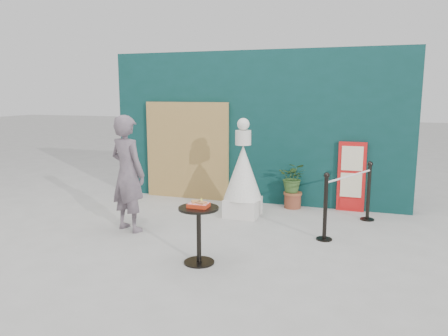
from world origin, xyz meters
The scene contains 10 objects.
ground centered at (0.00, 0.00, 0.00)m, with size 60.00×60.00×0.00m, color #ADAAA5.
back_wall centered at (0.00, 3.15, 1.50)m, with size 6.00×0.30×3.00m, color #0A312D.
bamboo_fence centered at (-1.40, 2.94, 1.00)m, with size 1.80×0.08×2.00m, color tan.
woman centered at (-1.42, 0.62, 0.93)m, with size 0.68×0.44×1.85m, color slate.
menu_board centered at (1.90, 2.95, 0.65)m, with size 0.50×0.07×1.30m.
statue centered at (0.09, 1.99, 0.72)m, with size 0.69×0.69×1.76m.
cafe_table centered at (0.17, -0.31, 0.50)m, with size 0.52×0.52×0.75m.
food_basket centered at (0.17, -0.31, 0.79)m, with size 0.26×0.19×0.11m.
planter centered at (0.84, 2.83, 0.51)m, with size 0.52×0.45×0.89m.
stanchion_barrier centered at (1.92, 1.79, 0.49)m, with size 0.84×1.54×1.03m.
Camera 1 is at (2.21, -5.31, 2.20)m, focal length 35.00 mm.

